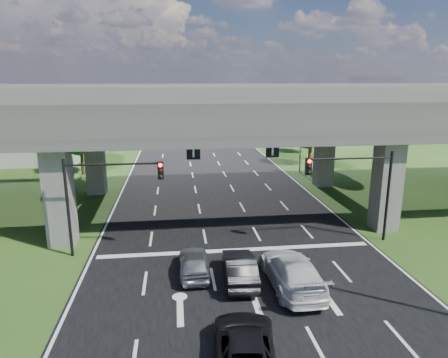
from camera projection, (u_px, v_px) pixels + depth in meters
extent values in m
plane|color=#274115|center=(246.00, 277.00, 21.58)|extent=(160.00, 160.00, 0.00)
cube|color=black|center=(224.00, 216.00, 31.20)|extent=(18.00, 120.00, 0.03)
cube|color=#33312F|center=(221.00, 111.00, 31.19)|extent=(80.00, 15.00, 2.00)
cube|color=slate|center=(234.00, 95.00, 23.84)|extent=(80.00, 0.50, 1.00)
cube|color=slate|center=(212.00, 89.00, 37.80)|extent=(80.00, 0.50, 1.00)
cube|color=slate|center=(59.00, 192.00, 25.20)|extent=(1.60, 1.60, 7.00)
cube|color=slate|center=(95.00, 156.00, 36.76)|extent=(1.60, 1.60, 7.00)
cube|color=slate|center=(387.00, 181.00, 27.81)|extent=(1.60, 1.60, 7.00)
cube|color=slate|center=(324.00, 151.00, 39.36)|extent=(1.60, 1.60, 7.00)
cube|color=black|center=(193.00, 153.00, 24.64)|extent=(0.85, 0.06, 0.85)
cube|color=black|center=(272.00, 151.00, 25.23)|extent=(0.85, 0.06, 0.85)
cube|color=#9E9E99|center=(2.00, 146.00, 51.72)|extent=(20.00, 10.00, 4.00)
cylinder|color=black|center=(388.00, 197.00, 25.88)|extent=(0.18, 0.18, 6.00)
cylinder|color=black|center=(350.00, 158.00, 24.93)|extent=(5.50, 0.12, 0.12)
cube|color=black|center=(308.00, 166.00, 24.52)|extent=(0.35, 0.28, 1.05)
sphere|color=#FF0C05|center=(310.00, 161.00, 24.29)|extent=(0.22, 0.22, 0.22)
cylinder|color=black|center=(68.00, 209.00, 23.52)|extent=(0.18, 0.18, 6.00)
cylinder|color=black|center=(113.00, 164.00, 23.21)|extent=(5.50, 0.12, 0.12)
cube|color=black|center=(161.00, 170.00, 23.46)|extent=(0.35, 0.28, 1.05)
sphere|color=#FF0C05|center=(160.00, 165.00, 23.22)|extent=(0.22, 0.22, 0.22)
cylinder|color=gray|center=(301.00, 129.00, 44.71)|extent=(0.16, 0.16, 10.00)
cylinder|color=gray|center=(290.00, 86.00, 43.39)|extent=(3.00, 0.10, 0.10)
cube|color=gray|center=(277.00, 87.00, 43.24)|extent=(0.60, 0.25, 0.18)
cylinder|color=gray|center=(269.00, 116.00, 60.11)|extent=(0.16, 0.16, 10.00)
cylinder|color=gray|center=(260.00, 84.00, 58.79)|extent=(3.00, 0.10, 0.10)
cube|color=gray|center=(250.00, 85.00, 58.64)|extent=(0.60, 0.25, 0.18)
cylinder|color=black|center=(82.00, 160.00, 44.55)|extent=(0.36, 0.36, 3.30)
sphere|color=#124512|center=(80.00, 133.00, 43.82)|extent=(4.50, 4.50, 4.50)
sphere|color=#124512|center=(82.00, 121.00, 43.25)|extent=(3.60, 3.60, 3.60)
sphere|color=#124512|center=(79.00, 141.00, 44.39)|extent=(3.30, 3.30, 3.30)
cylinder|color=black|center=(72.00, 150.00, 51.96)|extent=(0.36, 0.36, 2.86)
sphere|color=#124512|center=(70.00, 130.00, 51.32)|extent=(3.90, 3.90, 3.90)
sphere|color=#124512|center=(72.00, 121.00, 50.80)|extent=(3.12, 3.12, 3.12)
sphere|color=#124512|center=(69.00, 136.00, 51.86)|extent=(2.86, 2.86, 2.86)
cylinder|color=black|center=(112.00, 138.00, 60.05)|extent=(0.36, 0.36, 3.52)
sphere|color=#124512|center=(111.00, 117.00, 59.27)|extent=(4.80, 4.80, 4.80)
sphere|color=#124512|center=(113.00, 107.00, 58.68)|extent=(3.84, 3.84, 3.84)
sphere|color=#124512|center=(110.00, 123.00, 59.85)|extent=(3.52, 3.52, 3.52)
cylinder|color=black|center=(310.00, 152.00, 49.70)|extent=(0.36, 0.36, 3.08)
sphere|color=#124512|center=(311.00, 130.00, 49.02)|extent=(4.20, 4.20, 4.20)
sphere|color=#124512|center=(315.00, 120.00, 48.47)|extent=(3.36, 3.36, 3.36)
sphere|color=#124512|center=(307.00, 136.00, 49.57)|extent=(3.08, 3.08, 3.08)
cylinder|color=black|center=(311.00, 143.00, 57.78)|extent=(0.36, 0.36, 2.86)
sphere|color=#124512|center=(312.00, 125.00, 57.15)|extent=(3.90, 3.90, 3.90)
sphere|color=#124512|center=(316.00, 117.00, 56.62)|extent=(3.12, 3.12, 3.12)
sphere|color=#124512|center=(309.00, 130.00, 57.69)|extent=(2.86, 2.86, 2.86)
cylinder|color=black|center=(271.00, 135.00, 64.96)|extent=(0.36, 0.36, 3.30)
sphere|color=#124512|center=(272.00, 116.00, 64.23)|extent=(4.50, 4.50, 4.50)
sphere|color=#124512|center=(275.00, 108.00, 63.66)|extent=(3.60, 3.60, 3.60)
sphere|color=#124512|center=(269.00, 121.00, 64.80)|extent=(3.30, 3.30, 3.30)
imported|color=#9A9CA1|center=(194.00, 262.00, 21.76)|extent=(1.64, 4.05, 1.38)
imported|color=black|center=(240.00, 268.00, 20.99)|extent=(1.79, 4.56, 1.48)
imported|color=silver|center=(292.00, 271.00, 20.41)|extent=(2.48, 5.83, 1.68)
imported|color=black|center=(245.00, 347.00, 14.84)|extent=(2.88, 5.23, 1.39)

